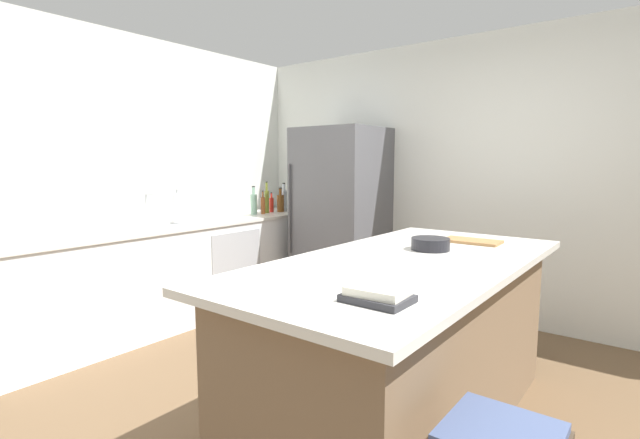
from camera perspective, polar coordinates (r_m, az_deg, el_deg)
name	(u,v)px	position (r m, az deg, el deg)	size (l,w,h in m)	color
ground_plane	(326,414)	(2.91, 0.79, -22.95)	(7.20, 7.20, 0.00)	brown
wall_rear	(471,180)	(4.53, 18.25, 4.73)	(6.00, 0.10, 2.60)	silver
wall_left	(102,181)	(4.45, -25.38, 4.37)	(0.10, 6.00, 2.60)	silver
counter_run_left	(181,271)	(4.50, -16.83, -6.14)	(0.68, 3.22, 0.90)	white
kitchen_island	(404,342)	(2.66, 10.43, -14.68)	(1.09, 2.27, 0.94)	#7A6047
refrigerator	(341,217)	(4.74, 2.61, 0.33)	(0.81, 0.77, 1.80)	#56565B
sink_faucet	(147,208)	(4.28, -20.62, 1.32)	(0.15, 0.05, 0.30)	silver
paper_towel_roll	(178,209)	(4.39, -17.24, 1.28)	(0.14, 0.14, 0.31)	gray
syrup_bottle	(293,202)	(5.36, -3.41, 2.19)	(0.07, 0.07, 0.24)	#5B3319
soda_bottle	(284,200)	(5.32, -4.51, 2.48)	(0.07, 0.07, 0.32)	silver
whiskey_bottle	(280,203)	(5.21, -4.93, 2.10)	(0.08, 0.08, 0.27)	brown
hot_sauce_bottle	(271,204)	(5.20, -6.04, 1.87)	(0.05, 0.05, 0.22)	red
olive_oil_bottle	(267,201)	(5.10, -6.63, 2.35)	(0.05, 0.05, 0.35)	olive
vinegar_bottle	(263,205)	(5.01, -7.09, 1.81)	(0.05, 0.05, 0.25)	#994C23
gin_bottle	(254,203)	(4.98, -8.23, 2.01)	(0.07, 0.07, 0.30)	#8CB79E
cookbook_stack	(378,295)	(1.75, 7.15, -9.24)	(0.24, 0.18, 0.06)	#2D2D33
mixing_bowl	(430,244)	(2.82, 13.54, -2.96)	(0.23, 0.23, 0.07)	black
cutting_board	(472,241)	(3.16, 18.31, -2.56)	(0.36, 0.21, 0.02)	#9E7042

